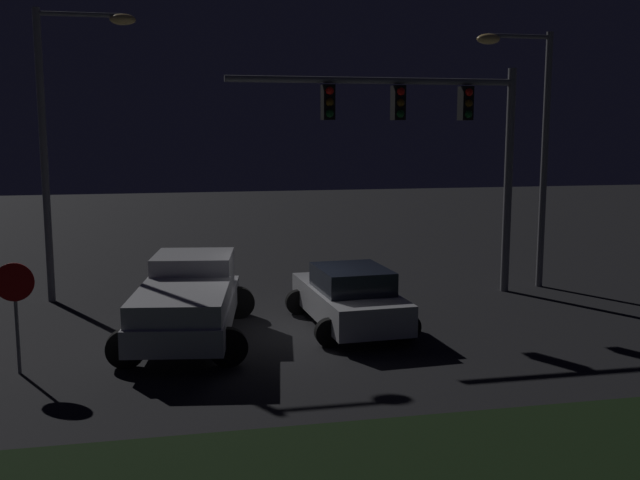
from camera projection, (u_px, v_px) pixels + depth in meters
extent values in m
plane|color=black|center=(297.00, 333.00, 17.46)|extent=(80.00, 80.00, 0.00)
cube|color=#B7B7BC|center=(188.00, 311.00, 16.80)|extent=(2.81, 5.64, 0.55)
cube|color=#B7B7BC|center=(194.00, 271.00, 17.87)|extent=(2.11, 2.16, 0.85)
cube|color=black|center=(194.00, 266.00, 17.85)|extent=(1.97, 1.77, 0.51)
cube|color=#B7B7BC|center=(182.00, 301.00, 15.66)|extent=(2.36, 3.28, 0.45)
cylinder|color=black|center=(157.00, 304.00, 18.71)|extent=(0.80, 0.22, 0.80)
cylinder|color=black|center=(239.00, 303.00, 18.82)|extent=(0.80, 0.22, 0.80)
cylinder|color=black|center=(125.00, 349.00, 14.87)|extent=(0.80, 0.22, 0.80)
cylinder|color=black|center=(228.00, 347.00, 14.98)|extent=(0.80, 0.22, 0.80)
cube|color=#B7B7BC|center=(349.00, 302.00, 17.96)|extent=(2.04, 4.49, 0.70)
cube|color=black|center=(352.00, 279.00, 17.63)|extent=(1.71, 2.09, 0.55)
cylinder|color=black|center=(298.00, 302.00, 19.20)|extent=(0.64, 0.22, 0.64)
cylinder|color=black|center=(365.00, 298.00, 19.67)|extent=(0.64, 0.22, 0.64)
cylinder|color=black|center=(329.00, 333.00, 16.34)|extent=(0.64, 0.22, 0.64)
cylinder|color=black|center=(407.00, 327.00, 16.81)|extent=(0.64, 0.22, 0.64)
cylinder|color=slate|center=(508.00, 182.00, 21.53)|extent=(0.24, 0.24, 6.50)
cylinder|color=slate|center=(374.00, 80.00, 20.27)|extent=(8.20, 0.18, 0.18)
cube|color=black|center=(466.00, 103.00, 20.91)|extent=(0.32, 0.44, 0.95)
sphere|color=red|center=(469.00, 92.00, 20.65)|extent=(0.22, 0.22, 0.22)
sphere|color=#59380A|center=(469.00, 103.00, 20.69)|extent=(0.22, 0.22, 0.22)
sphere|color=#0C4719|center=(468.00, 114.00, 20.74)|extent=(0.22, 0.22, 0.22)
cube|color=black|center=(398.00, 103.00, 20.50)|extent=(0.32, 0.44, 0.95)
sphere|color=red|center=(401.00, 91.00, 20.24)|extent=(0.22, 0.22, 0.22)
sphere|color=#59380A|center=(401.00, 103.00, 20.28)|extent=(0.22, 0.22, 0.22)
sphere|color=#0C4719|center=(400.00, 114.00, 20.33)|extent=(0.22, 0.22, 0.22)
cube|color=black|center=(328.00, 102.00, 20.10)|extent=(0.32, 0.44, 0.95)
sphere|color=red|center=(330.00, 91.00, 19.83)|extent=(0.22, 0.22, 0.22)
sphere|color=#59380A|center=(330.00, 102.00, 19.87)|extent=(0.22, 0.22, 0.22)
sphere|color=#0C4719|center=(330.00, 113.00, 19.92)|extent=(0.22, 0.22, 0.22)
cylinder|color=slate|center=(44.00, 159.00, 20.10)|extent=(0.20, 0.20, 7.97)
cylinder|color=slate|center=(80.00, 14.00, 19.76)|extent=(2.22, 0.12, 0.12)
ellipsoid|color=#F9CC72|center=(123.00, 19.00, 20.00)|extent=(0.70, 0.44, 0.30)
cylinder|color=slate|center=(544.00, 162.00, 22.10)|extent=(0.20, 0.20, 7.59)
cylinder|color=slate|center=(520.00, 36.00, 21.36)|extent=(1.93, 0.12, 0.12)
ellipsoid|color=#F9CC72|center=(488.00, 39.00, 21.17)|extent=(0.70, 0.44, 0.30)
cylinder|color=slate|center=(17.00, 319.00, 14.42)|extent=(0.07, 0.07, 2.20)
cylinder|color=#B20C0F|center=(14.00, 282.00, 14.28)|extent=(0.76, 0.03, 0.76)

